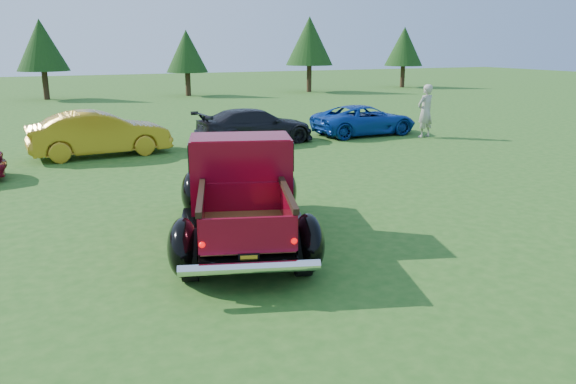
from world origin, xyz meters
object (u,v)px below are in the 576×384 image
object	(u,v)px
tree_east	(309,41)
show_car_grey	(255,126)
tree_far_east	(404,47)
tree_mid_left	(41,45)
show_car_yellow	(100,134)
spectator	(425,111)
pickup_truck	(241,189)
show_car_blue	(364,120)
tree_mid_right	(187,51)

from	to	relation	value
tree_east	show_car_grey	xyz separation A→B (m)	(-11.50, -19.24, -3.03)
tree_far_east	tree_mid_left	bearing A→B (deg)	178.94
show_car_yellow	spectator	xyz separation A→B (m)	(11.76, -1.20, 0.29)
tree_east	pickup_truck	xyz separation A→B (m)	(-15.25, -28.49, -2.76)
tree_mid_left	spectator	world-z (taller)	tree_mid_left
show_car_yellow	show_car_grey	size ratio (longest dim) A/B	1.01
tree_mid_left	show_car_grey	xyz separation A→B (m)	(6.50, -20.74, -2.76)
tree_east	show_car_blue	world-z (taller)	tree_east
show_car_blue	spectator	distance (m)	2.35
show_car_yellow	show_car_grey	distance (m)	5.35
show_car_yellow	show_car_blue	distance (m)	9.99
show_car_grey	show_car_blue	distance (m)	4.65
tree_mid_left	pickup_truck	world-z (taller)	tree_mid_left
tree_mid_left	tree_far_east	distance (m)	27.00
show_car_yellow	spectator	bearing A→B (deg)	-100.26
spectator	pickup_truck	bearing A→B (deg)	25.42
pickup_truck	show_car_blue	world-z (taller)	pickup_truck
tree_far_east	tree_mid_right	bearing A→B (deg)	-178.41
tree_mid_right	show_car_blue	xyz separation A→B (m)	(2.14, -19.60, -2.39)
tree_mid_left	tree_east	distance (m)	18.06
show_car_grey	tree_east	bearing A→B (deg)	-35.42
tree_east	tree_mid_right	bearing A→B (deg)	176.82
pickup_truck	show_car_yellow	distance (m)	9.25
show_car_grey	show_car_yellow	bearing A→B (deg)	86.95
tree_east	tree_mid_left	bearing A→B (deg)	175.24
pickup_truck	show_car_yellow	world-z (taller)	pickup_truck
tree_far_east	show_car_blue	bearing A→B (deg)	-128.27
tree_mid_right	spectator	xyz separation A→B (m)	(3.91, -21.08, -1.97)
tree_far_east	show_car_yellow	size ratio (longest dim) A/B	1.11
tree_east	spectator	distance (m)	21.37
tree_east	tree_far_east	world-z (taller)	tree_east
pickup_truck	show_car_grey	distance (m)	9.98
tree_east	pickup_truck	world-z (taller)	tree_east
tree_far_east	pickup_truck	distance (m)	38.25
tree_mid_right	show_car_yellow	bearing A→B (deg)	-111.53
tree_east	show_car_blue	xyz separation A→B (m)	(-6.86, -19.10, -3.07)
show_car_grey	tree_far_east	bearing A→B (deg)	-49.92
tree_mid_right	show_car_yellow	xyz separation A→B (m)	(-7.84, -19.89, -2.26)
pickup_truck	show_car_yellow	bearing A→B (deg)	116.99
tree_mid_right	tree_far_east	xyz separation A→B (m)	(18.00, 0.50, 0.27)
tree_mid_right	tree_east	distance (m)	9.04
tree_mid_left	spectator	size ratio (longest dim) A/B	2.48
pickup_truck	show_car_blue	bearing A→B (deg)	65.27
show_car_grey	show_car_blue	bearing A→B (deg)	-92.75
tree_mid_left	tree_far_east	bearing A→B (deg)	-1.06
tree_mid_right	tree_far_east	distance (m)	18.01
show_car_yellow	spectator	distance (m)	11.82
tree_far_east	spectator	world-z (taller)	tree_far_east
show_car_yellow	show_car_blue	bearing A→B (deg)	-92.79
show_car_grey	spectator	world-z (taller)	spectator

